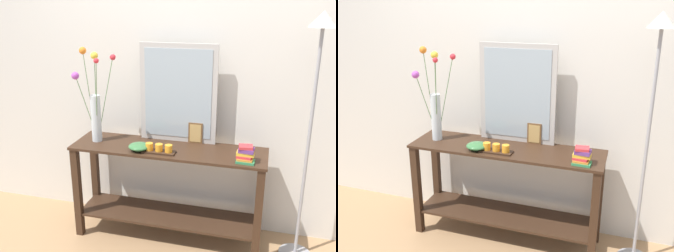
% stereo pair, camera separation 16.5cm
% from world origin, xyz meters
% --- Properties ---
extents(ground_plane, '(7.00, 6.00, 0.02)m').
position_xyz_m(ground_plane, '(0.00, 0.00, -0.01)').
color(ground_plane, '#A87F56').
extents(wall_back, '(6.40, 0.08, 2.70)m').
position_xyz_m(wall_back, '(0.00, 0.32, 1.35)').
color(wall_back, silver).
rests_on(wall_back, ground).
extents(console_table, '(1.49, 0.41, 0.78)m').
position_xyz_m(console_table, '(0.00, 0.00, 0.48)').
color(console_table, '#382316').
rests_on(console_table, ground).
extents(mirror_leaning, '(0.61, 0.03, 0.77)m').
position_xyz_m(mirror_leaning, '(0.03, 0.17, 1.17)').
color(mirror_leaning, '#B7B2AD').
rests_on(mirror_leaning, console_table).
extents(tall_vase_left, '(0.29, 0.22, 0.74)m').
position_xyz_m(tall_vase_left, '(-0.59, -0.01, 1.07)').
color(tall_vase_left, silver).
rests_on(tall_vase_left, console_table).
extents(candle_tray, '(0.24, 0.09, 0.07)m').
position_xyz_m(candle_tray, '(-0.04, -0.11, 0.81)').
color(candle_tray, '#382316').
rests_on(candle_tray, console_table).
extents(picture_frame_small, '(0.11, 0.01, 0.17)m').
position_xyz_m(picture_frame_small, '(0.18, 0.15, 0.86)').
color(picture_frame_small, brown).
rests_on(picture_frame_small, console_table).
extents(decorative_bowl, '(0.16, 0.16, 0.06)m').
position_xyz_m(decorative_bowl, '(-0.20, -0.11, 0.81)').
color(decorative_bowl, '#38703D').
rests_on(decorative_bowl, console_table).
extents(book_stack, '(0.13, 0.11, 0.12)m').
position_xyz_m(book_stack, '(0.59, -0.12, 0.84)').
color(book_stack, '#388E56').
rests_on(book_stack, console_table).
extents(floor_lamp, '(0.24, 0.24, 1.79)m').
position_xyz_m(floor_lamp, '(1.00, 0.01, 1.21)').
color(floor_lamp, '#9E9EA3').
rests_on(floor_lamp, ground).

